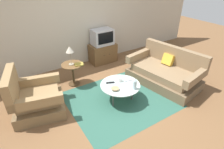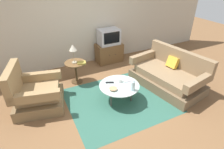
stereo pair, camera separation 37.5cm
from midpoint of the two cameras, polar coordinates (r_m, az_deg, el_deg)
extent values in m
plane|color=brown|center=(4.14, -1.58, -8.39)|extent=(16.00, 16.00, 0.00)
cube|color=#BCB29E|center=(5.41, -14.47, 16.20)|extent=(9.00, 0.12, 2.70)
cube|color=#2D5B4C|center=(4.18, -0.12, -7.85)|extent=(2.19, 1.95, 0.00)
cube|color=brown|center=(4.17, -23.73, -9.03)|extent=(1.12, 1.09, 0.24)
cube|color=#93754C|center=(4.05, -24.33, -6.71)|extent=(0.92, 0.78, 0.18)
cube|color=#93754C|center=(3.94, -31.17, -3.30)|extent=(0.34, 0.91, 0.54)
cube|color=#93754C|center=(3.64, -25.15, -7.86)|extent=(0.95, 0.35, 0.18)
cube|color=#93754C|center=(4.27, -24.66, -1.81)|extent=(0.95, 0.35, 0.18)
cube|color=brown|center=(4.81, 13.19, -1.40)|extent=(1.24, 1.87, 0.24)
cube|color=#846B4C|center=(4.71, 13.49, 0.77)|extent=(1.06, 1.57, 0.18)
cube|color=#846B4C|center=(4.88, 16.68, 5.61)|extent=(0.45, 1.73, 0.46)
cube|color=#846B4C|center=(5.05, 6.40, 5.93)|extent=(0.96, 0.31, 0.20)
cube|color=#846B4C|center=(4.30, 22.35, -0.91)|extent=(0.96, 0.31, 0.20)
cube|color=gold|center=(4.85, 14.83, 4.48)|extent=(0.25, 0.30, 0.29)
cylinder|color=#B2C6C1|center=(3.95, -0.13, -3.34)|extent=(0.86, 0.86, 0.02)
cylinder|color=#4C4742|center=(4.27, -1.60, -3.80)|extent=(0.04, 0.04, 0.39)
cylinder|color=#4C4742|center=(3.90, -2.44, -7.58)|extent=(0.04, 0.04, 0.39)
cylinder|color=#4C4742|center=(4.08, 3.63, -5.63)|extent=(0.04, 0.04, 0.39)
cylinder|color=brown|center=(4.58, -14.58, 2.90)|extent=(0.51, 0.51, 0.02)
cylinder|color=#47311C|center=(4.72, -14.15, -0.13)|extent=(0.05, 0.05, 0.54)
cylinder|color=#47311C|center=(4.85, -13.78, -2.75)|extent=(0.28, 0.28, 0.02)
cube|color=brown|center=(5.74, -4.73, 6.57)|extent=(0.79, 0.46, 0.57)
sphere|color=black|center=(5.49, -4.42, 5.77)|extent=(0.02, 0.02, 0.02)
sphere|color=black|center=(5.57, -2.69, 6.21)|extent=(0.02, 0.02, 0.02)
cube|color=#B7B7BC|center=(5.56, -5.01, 11.46)|extent=(0.62, 0.42, 0.46)
cube|color=black|center=(5.37, -3.94, 11.14)|extent=(0.49, 0.01, 0.33)
cylinder|color=#9E937A|center=(4.56, -14.77, 3.03)|extent=(0.12, 0.12, 0.02)
cylinder|color=#9E937A|center=(4.49, -15.04, 4.86)|extent=(0.02, 0.02, 0.30)
cone|color=beige|center=(4.40, -15.42, 7.47)|extent=(0.18, 0.18, 0.15)
cylinder|color=silver|center=(3.77, 4.20, -3.26)|extent=(0.08, 0.08, 0.20)
cone|color=silver|center=(3.70, 4.27, -1.64)|extent=(0.08, 0.08, 0.05)
cylinder|color=white|center=(4.02, -0.19, -1.73)|extent=(0.08, 0.08, 0.09)
torus|color=white|center=(4.05, 0.49, -1.50)|extent=(0.06, 0.01, 0.06)
cone|color=tan|center=(3.78, -1.87, -4.58)|extent=(0.17, 0.17, 0.04)
cube|color=black|center=(4.00, -3.21, -2.58)|extent=(0.18, 0.12, 0.02)
cube|color=#B2B2B7|center=(4.07, 2.29, -1.92)|extent=(0.17, 0.09, 0.02)
cube|color=olive|center=(4.50, -12.54, 3.05)|extent=(0.24, 0.22, 0.03)
camera|label=1|loc=(0.19, -92.66, -1.56)|focal=29.58mm
camera|label=2|loc=(0.19, 87.34, 1.56)|focal=29.58mm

